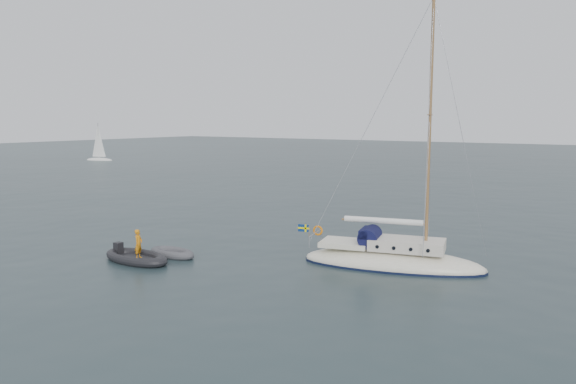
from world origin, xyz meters
The scene contains 5 objects.
ground centered at (0.00, 0.00, 0.00)m, with size 300.00×300.00×0.00m, color black.
sailboat centered at (2.75, 1.55, 1.02)m, with size 9.50×2.85×13.53m.
dinghy centered at (-7.95, -2.97, 0.19)m, with size 2.98×1.35×0.43m.
rib centered at (-8.73, -4.78, 0.27)m, with size 4.24×1.93×1.73m.
distant_yacht_a centered at (-68.57, 39.81, 2.98)m, with size 5.25×2.80×6.96m.
Camera 1 is at (13.43, -24.06, 7.35)m, focal length 35.00 mm.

